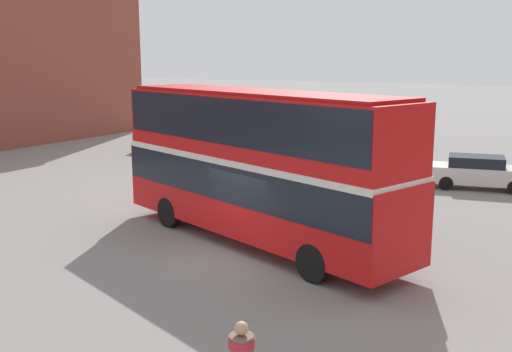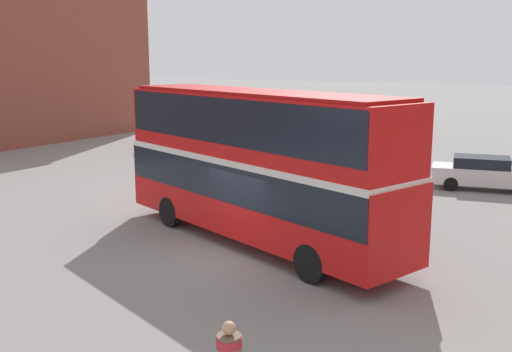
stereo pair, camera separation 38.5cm
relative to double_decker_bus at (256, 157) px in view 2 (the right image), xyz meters
The scene contains 4 objects.
ground_plane 3.30m from the double_decker_bus, 87.20° to the right, with size 240.00×240.00×0.00m, color gray.
double_decker_bus is the anchor object (origin of this frame).
parked_car_kerb_near 18.88m from the double_decker_bus, 137.52° to the left, with size 4.63×2.45×1.68m.
parked_car_kerb_far 13.06m from the double_decker_bus, 69.34° to the left, with size 4.84×2.67×1.49m.
Camera 2 is at (9.67, -13.90, 5.87)m, focal length 42.00 mm.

